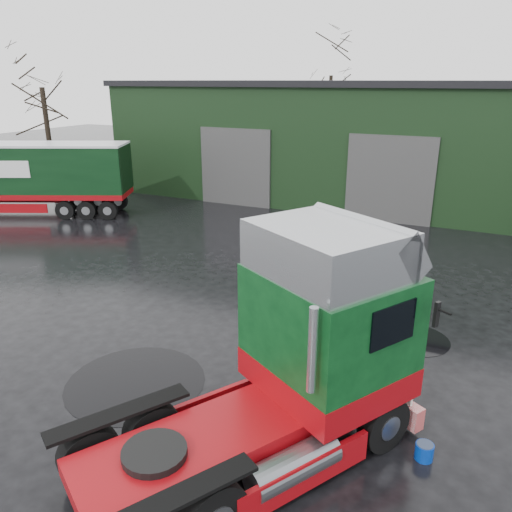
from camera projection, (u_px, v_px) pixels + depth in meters
The scene contains 9 objects.
ground at pixel (191, 348), 12.49m from camera, with size 100.00×100.00×0.00m, color black.
warehouse at pixel (413, 140), 27.68m from camera, with size 32.40×12.40×6.30m.
hero_tractor at pixel (243, 361), 8.05m from camera, with size 2.80×6.61×4.11m, color #0B3C17, non-canonical shape.
trailer_left at pixel (13, 179), 24.33m from camera, with size 2.32×11.33×3.52m, color silver, non-canonical shape.
wash_bucket at pixel (424, 451), 8.80m from camera, with size 0.32×0.32×0.30m, color #072E9D.
tree_left at pixel (46, 119), 28.15m from camera, with size 4.40×4.40×8.50m, color black, non-canonical shape.
tree_back_a at pixel (330, 101), 38.89m from camera, with size 4.40×4.40×9.50m, color black, non-canonical shape.
puddle_0 at pixel (136, 382), 11.06m from camera, with size 3.07×3.07×0.01m, color black.
puddle_1 at pixel (415, 339), 12.89m from camera, with size 1.77×1.77×0.01m, color black.
Camera 1 is at (6.17, -9.26, 6.35)m, focal length 35.00 mm.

